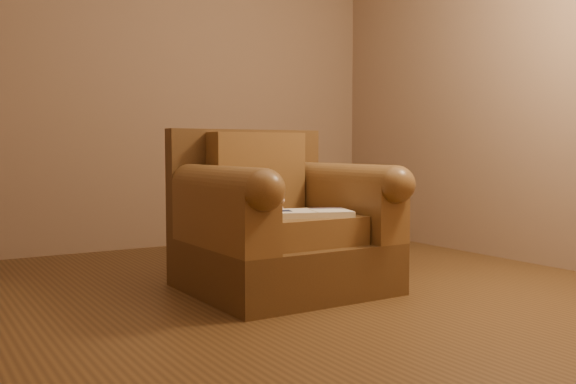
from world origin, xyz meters
TOP-DOWN VIEW (x-y plane):
  - floor at (0.00, 0.00)m, footprint 4.00×4.00m
  - armchair at (0.10, 0.17)m, footprint 1.03×0.98m
  - teddy_bear at (0.07, 0.26)m, footprint 0.17×0.19m
  - guidebook at (0.15, -0.09)m, footprint 0.47×0.36m
  - side_table at (0.96, 0.30)m, footprint 0.41×0.41m

SIDE VIEW (x-z plane):
  - floor at x=0.00m, z-range 0.00..0.00m
  - side_table at x=0.96m, z-range 0.02..0.59m
  - armchair at x=0.10m, z-range -0.10..0.81m
  - guidebook at x=0.15m, z-range 0.43..0.47m
  - teddy_bear at x=0.07m, z-range 0.41..0.64m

